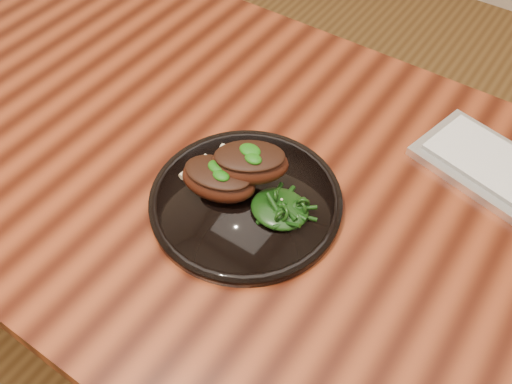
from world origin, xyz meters
TOP-DOWN VIEW (x-y plane):
  - desk at (0.00, 0.00)m, footprint 1.60×0.80m
  - plate at (-0.01, -0.06)m, footprint 0.29×0.29m
  - lamb_chop_front at (-0.05, -0.07)m, footprint 0.13×0.10m
  - lamb_chop_back at (-0.02, -0.03)m, footprint 0.14×0.13m
  - herb_smear at (-0.05, 0.00)m, footprint 0.09×0.06m
  - greens_heap at (0.05, -0.05)m, footprint 0.09×0.08m

SIDE VIEW (x-z plane):
  - desk at x=0.00m, z-range 0.29..1.04m
  - plate at x=-0.01m, z-range 0.75..0.77m
  - herb_smear at x=-0.05m, z-range 0.77..0.77m
  - greens_heap at x=0.05m, z-range 0.77..0.80m
  - lamb_chop_front at x=-0.05m, z-range 0.77..0.82m
  - lamb_chop_back at x=-0.02m, z-range 0.78..0.84m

